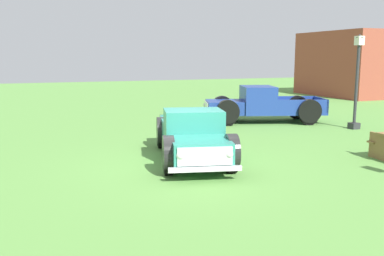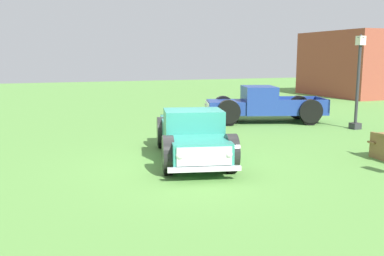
# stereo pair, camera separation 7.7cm
# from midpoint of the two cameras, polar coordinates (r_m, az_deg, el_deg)

# --- Properties ---
(ground_plane) EXTENTS (80.00, 80.00, 0.00)m
(ground_plane) POSITION_cam_midpoint_polar(r_m,az_deg,el_deg) (11.72, -0.83, -4.86)
(ground_plane) COLOR #5B9342
(pickup_truck_foreground) EXTENTS (5.05, 2.83, 1.46)m
(pickup_truck_foreground) POSITION_cam_midpoint_polar(r_m,az_deg,el_deg) (11.85, 0.03, -1.24)
(pickup_truck_foreground) COLOR #2D8475
(pickup_truck_foreground) RESTS_ON ground_plane
(pickup_truck_behind_left) EXTENTS (3.44, 5.62, 1.62)m
(pickup_truck_behind_left) POSITION_cam_midpoint_polar(r_m,az_deg,el_deg) (19.19, 8.51, 3.05)
(pickup_truck_behind_left) COLOR navy
(pickup_truck_behind_left) RESTS_ON ground_plane
(lamp_post_far) EXTENTS (0.36, 0.36, 3.80)m
(lamp_post_far) POSITION_cam_midpoint_polar(r_m,az_deg,el_deg) (18.36, 21.18, 6.04)
(lamp_post_far) COLOR #2D2D33
(lamp_post_far) RESTS_ON ground_plane
(brick_pavilion) EXTENTS (7.33, 4.44, 4.73)m
(brick_pavilion) POSITION_cam_midpoint_polar(r_m,az_deg,el_deg) (34.12, 20.22, 8.08)
(brick_pavilion) COLOR brown
(brick_pavilion) RESTS_ON ground_plane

